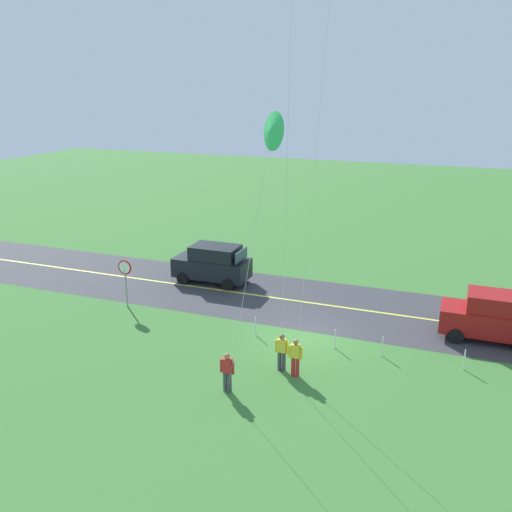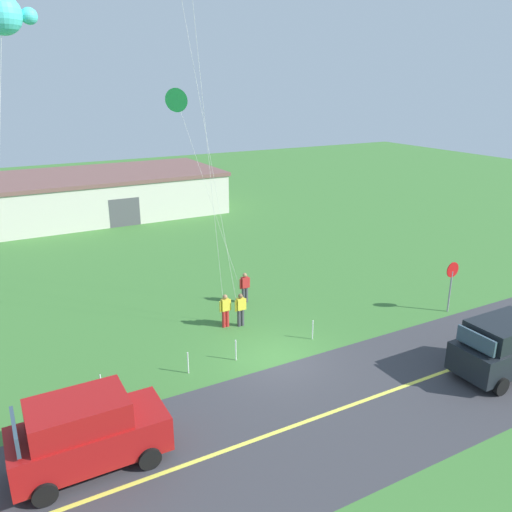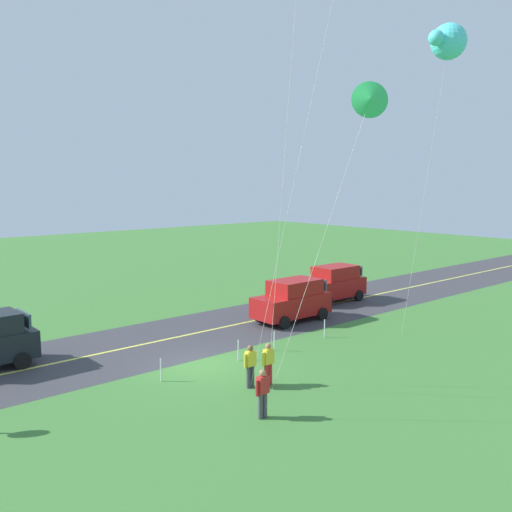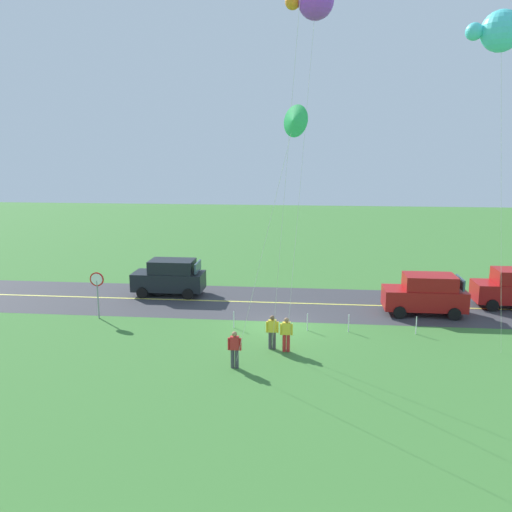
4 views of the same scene
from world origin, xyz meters
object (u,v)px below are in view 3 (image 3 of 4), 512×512
Objects in this scene: car_parked_west_near at (292,300)px; person_adult_companion at (250,365)px; kite_red_low at (370,100)px; car_parked_west_far at (333,283)px; kite_green_far at (448,41)px; person_child_watcher at (268,363)px; person_adult_near at (263,392)px.

person_adult_companion is at bearing 36.87° from car_parked_west_near.
car_parked_west_near is at bearing -124.24° from kite_red_low.
kite_green_far is at bearing 62.37° from car_parked_west_far.
car_parked_west_near reaches higher than person_adult_companion.
car_parked_west_far is 5.73m from car_parked_west_near.
person_child_watcher is 9.90m from kite_red_low.
kite_red_low is at bearing 40.05° from person_child_watcher.
person_adult_near is at bearing 41.34° from car_parked_west_near.
person_adult_near is 0.15× the size of kite_red_low.
car_parked_west_far is 15.61m from person_adult_companion.
kite_red_low is at bearing 55.76° from car_parked_west_near.
person_adult_near is 2.68m from person_adult_companion.
person_adult_near is at bearing 34.37° from car_parked_west_far.
kite_green_far is (5.51, 10.52, 11.80)m from car_parked_west_far.
person_adult_near is 0.12× the size of kite_green_far.
kite_green_far reaches higher than person_child_watcher.
kite_green_far is (-7.31, 2.38, 12.09)m from person_child_watcher.
car_parked_west_far is 18.02m from person_adult_near.
kite_green_far reaches higher than kite_red_low.
kite_red_low is (-0.99, 4.34, 9.01)m from person_adult_companion.
kite_green_far is at bearing -139.97° from person_adult_near.
car_parked_west_far is at bearing -103.46° from person_adult_near.
person_adult_companion is (13.47, 7.89, -0.29)m from car_parked_west_far.
person_adult_near is at bearing -10.03° from person_child_watcher.
kite_red_low is at bearing 13.78° from kite_green_far.
car_parked_west_far reaches higher than person_child_watcher.
person_child_watcher is (12.81, 8.15, -0.29)m from car_parked_west_far.
car_parked_west_far is 0.42× the size of kite_red_low.
person_adult_near is at bearing -36.48° from person_adult_companion.
person_adult_near is 15.30m from kite_green_far.
kite_green_far is (-9.36, 0.35, 12.09)m from person_adult_near.
car_parked_west_near is 2.75× the size of person_adult_companion.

